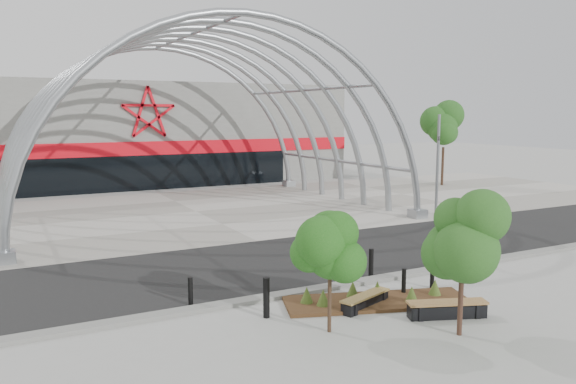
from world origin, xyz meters
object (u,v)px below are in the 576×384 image
at_px(street_tree_0, 330,246).
at_px(bench_1, 447,310).
at_px(signal_pole, 438,163).
at_px(bench_0, 365,301).
at_px(bollard_2, 404,282).
at_px(street_tree_1, 464,230).

bearing_deg(street_tree_0, bench_1, -10.50).
height_order(signal_pole, bench_0, signal_pole).
bearing_deg(bollard_2, signal_pole, 44.00).
height_order(signal_pole, street_tree_0, signal_pole).
bearing_deg(signal_pole, bench_0, -139.23).
distance_m(signal_pole, bollard_2, 15.06).
bearing_deg(street_tree_0, street_tree_1, -31.10).
relative_size(street_tree_0, bench_1, 1.42).
bearing_deg(bench_0, street_tree_0, -150.85).
xyz_separation_m(bench_0, bollard_2, (1.73, 0.38, 0.24)).
height_order(bench_0, bollard_2, bollard_2).
distance_m(signal_pole, bench_1, 16.69).
height_order(street_tree_0, street_tree_1, street_tree_1).
xyz_separation_m(street_tree_1, bollard_2, (0.75, 3.16, -2.32)).
distance_m(bench_0, bench_1, 2.30).
bearing_deg(street_tree_1, bench_1, 61.24).
relative_size(bench_0, bollard_2, 2.27).
relative_size(signal_pole, street_tree_0, 1.74).
relative_size(signal_pole, bollard_2, 6.45).
relative_size(street_tree_1, bollard_2, 4.43).
distance_m(bench_1, bollard_2, 2.09).
relative_size(signal_pole, bench_1, 2.47).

